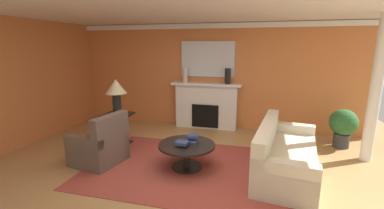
{
  "coord_description": "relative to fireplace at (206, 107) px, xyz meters",
  "views": [
    {
      "loc": [
        1.23,
        -3.88,
        2.12
      ],
      "look_at": [
        -0.05,
        0.99,
        1.0
      ],
      "focal_mm": 24.47,
      "sensor_mm": 36.0,
      "label": 1
    }
  ],
  "objects": [
    {
      "name": "ground_plane",
      "position": [
        0.11,
        -2.69,
        -0.57
      ],
      "size": [
        9.37,
        9.37,
        0.0
      ],
      "primitive_type": "plane",
      "color": "tan"
    },
    {
      "name": "wall_fireplace",
      "position": [
        0.11,
        0.21,
        0.78
      ],
      "size": [
        7.81,
        0.12,
        2.7
      ],
      "primitive_type": "cube",
      "color": "#CC723D",
      "rests_on": "ground_plane"
    },
    {
      "name": "wall_window",
      "position": [
        -3.55,
        -2.39,
        0.78
      ],
      "size": [
        0.12,
        6.27,
        2.7
      ],
      "primitive_type": "cube",
      "color": "#CC723D",
      "rests_on": "ground_plane"
    },
    {
      "name": "ceiling_panel",
      "position": [
        0.11,
        -2.39,
        2.17
      ],
      "size": [
        7.81,
        6.27,
        0.06
      ],
      "primitive_type": "cube",
      "color": "white"
    },
    {
      "name": "crown_moulding",
      "position": [
        0.11,
        0.13,
        2.06
      ],
      "size": [
        7.81,
        0.08,
        0.12
      ],
      "primitive_type": "cube",
      "color": "white"
    },
    {
      "name": "area_rug",
      "position": [
        0.15,
        -2.41,
        -0.56
      ],
      "size": [
        3.47,
        2.5,
        0.01
      ],
      "primitive_type": "cube",
      "color": "#993D33",
      "rests_on": "ground_plane"
    },
    {
      "name": "fireplace",
      "position": [
        0.0,
        0.0,
        0.0
      ],
      "size": [
        1.8,
        0.35,
        1.2
      ],
      "color": "white",
      "rests_on": "ground_plane"
    },
    {
      "name": "mantel_mirror",
      "position": [
        0.0,
        0.12,
        1.23
      ],
      "size": [
        1.39,
        0.04,
        0.9
      ],
      "primitive_type": "cube",
      "color": "silver"
    },
    {
      "name": "sofa",
      "position": [
        1.8,
        -2.17,
        -0.27
      ],
      "size": [
        1.17,
        2.2,
        0.85
      ],
      "color": "beige",
      "rests_on": "ground_plane"
    },
    {
      "name": "armchair_near_window",
      "position": [
        -1.45,
        -2.62,
        -0.26
      ],
      "size": [
        0.93,
        0.93,
        0.95
      ],
      "color": "brown",
      "rests_on": "ground_plane"
    },
    {
      "name": "coffee_table",
      "position": [
        0.15,
        -2.41,
        -0.23
      ],
      "size": [
        1.0,
        1.0,
        0.45
      ],
      "color": "black",
      "rests_on": "ground_plane"
    },
    {
      "name": "side_table",
      "position": [
        -1.59,
        -1.7,
        -0.17
      ],
      "size": [
        0.56,
        0.56,
        0.7
      ],
      "color": "black",
      "rests_on": "ground_plane"
    },
    {
      "name": "table_lamp",
      "position": [
        -1.59,
        -1.7,
        0.66
      ],
      "size": [
        0.44,
        0.44,
        0.75
      ],
      "color": "black",
      "rests_on": "side_table"
    },
    {
      "name": "vase_mantel_right",
      "position": [
        0.55,
        -0.05,
        0.83
      ],
      "size": [
        0.15,
        0.15,
        0.39
      ],
      "primitive_type": "cylinder",
      "color": "black",
      "rests_on": "fireplace"
    },
    {
      "name": "vase_mantel_left",
      "position": [
        -0.55,
        -0.05,
        0.82
      ],
      "size": [
        0.13,
        0.13,
        0.38
      ],
      "primitive_type": "cylinder",
      "color": "beige",
      "rests_on": "fireplace"
    },
    {
      "name": "book_red_cover",
      "position": [
        0.23,
        -2.35,
        -0.1
      ],
      "size": [
        0.19,
        0.17,
        0.05
      ],
      "primitive_type": "cube",
      "rotation": [
        0.0,
        0.0,
        -0.01
      ],
      "color": "navy",
      "rests_on": "coffee_table"
    },
    {
      "name": "book_art_folio",
      "position": [
        0.11,
        -2.55,
        -0.05
      ],
      "size": [
        0.21,
        0.18,
        0.05
      ],
      "primitive_type": "cube",
      "rotation": [
        0.0,
        0.0,
        -0.0
      ],
      "color": "navy",
      "rests_on": "coffee_table"
    },
    {
      "name": "book_small_novel",
      "position": [
        0.23,
        -2.29,
        -0.01
      ],
      "size": [
        0.24,
        0.22,
        0.04
      ],
      "primitive_type": "cube",
      "rotation": [
        0.0,
        0.0,
        0.31
      ],
      "color": "navy",
      "rests_on": "coffee_table"
    },
    {
      "name": "potted_plant",
      "position": [
        3.1,
        -0.61,
        -0.08
      ],
      "size": [
        0.56,
        0.56,
        0.83
      ],
      "color": "#333333",
      "rests_on": "ground_plane"
    },
    {
      "name": "column_white",
      "position": [
        3.37,
        -1.22,
        0.78
      ],
      "size": [
        0.2,
        0.2,
        2.7
      ],
      "primitive_type": "cylinder",
      "color": "white",
      "rests_on": "ground_plane"
    }
  ]
}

